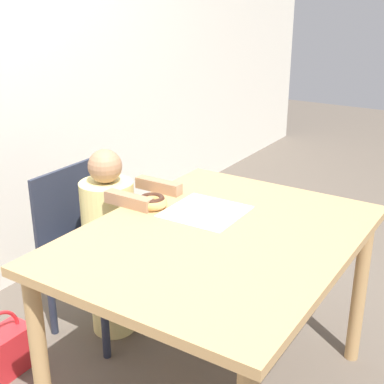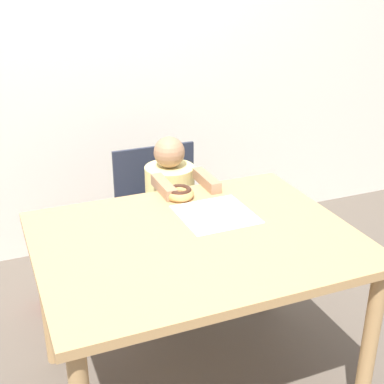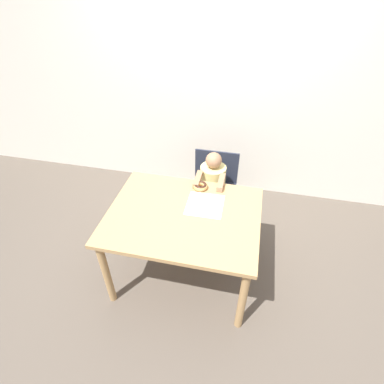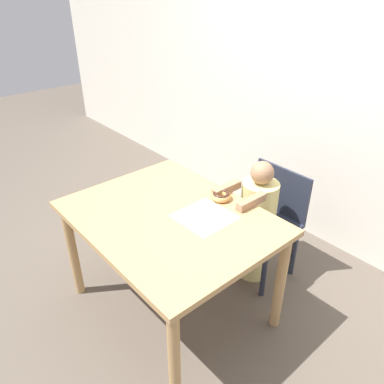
{
  "view_description": "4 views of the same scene",
  "coord_description": "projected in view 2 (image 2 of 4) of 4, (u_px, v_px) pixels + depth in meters",
  "views": [
    {
      "loc": [
        -1.54,
        -0.88,
        1.57
      ],
      "look_at": [
        0.04,
        0.14,
        0.85
      ],
      "focal_mm": 50.0,
      "sensor_mm": 36.0,
      "label": 1
    },
    {
      "loc": [
        -0.68,
        -1.64,
        1.69
      ],
      "look_at": [
        0.04,
        0.14,
        0.85
      ],
      "focal_mm": 50.0,
      "sensor_mm": 36.0,
      "label": 2
    },
    {
      "loc": [
        0.44,
        -1.66,
        2.34
      ],
      "look_at": [
        0.04,
        0.14,
        0.85
      ],
      "focal_mm": 28.0,
      "sensor_mm": 36.0,
      "label": 3
    },
    {
      "loc": [
        1.44,
        -1.07,
        1.93
      ],
      "look_at": [
        0.04,
        0.14,
        0.85
      ],
      "focal_mm": 35.0,
      "sensor_mm": 36.0,
      "label": 4
    }
  ],
  "objects": [
    {
      "name": "napkin",
      "position": [
        216.0,
        214.0,
        2.18
      ],
      "size": [
        0.3,
        0.3,
        0.0
      ],
      "color": "white",
      "rests_on": "dining_table"
    },
    {
      "name": "handbag",
      "position": [
        68.0,
        284.0,
        2.83
      ],
      "size": [
        0.26,
        0.14,
        0.31
      ],
      "color": "red",
      "rests_on": "ground_plane"
    },
    {
      "name": "wall_back",
      "position": [
        99.0,
        44.0,
        3.02
      ],
      "size": [
        8.0,
        0.05,
        2.5
      ],
      "color": "silver",
      "rests_on": "ground_plane"
    },
    {
      "name": "donut",
      "position": [
        180.0,
        193.0,
        2.32
      ],
      "size": [
        0.13,
        0.13,
        0.05
      ],
      "color": "tan",
      "rests_on": "dining_table"
    },
    {
      "name": "child_figure",
      "position": [
        171.0,
        224.0,
        2.71
      ],
      "size": [
        0.26,
        0.45,
        0.92
      ],
      "color": "#E0D17F",
      "rests_on": "ground_plane"
    },
    {
      "name": "dining_table",
      "position": [
        196.0,
        258.0,
        2.05
      ],
      "size": [
        1.19,
        0.93,
        0.73
      ],
      "color": "tan",
      "rests_on": "ground_plane"
    },
    {
      "name": "chair",
      "position": [
        164.0,
        219.0,
        2.82
      ],
      "size": [
        0.45,
        0.4,
        0.79
      ],
      "color": "#232838",
      "rests_on": "ground_plane"
    }
  ]
}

